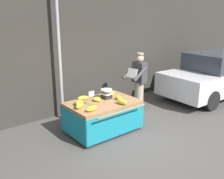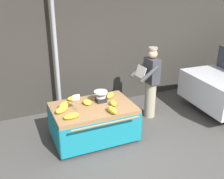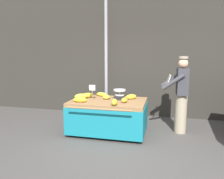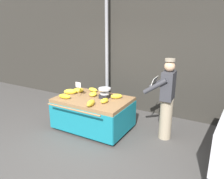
{
  "view_description": "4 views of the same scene",
  "coord_description": "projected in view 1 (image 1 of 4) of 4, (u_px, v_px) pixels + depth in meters",
  "views": [
    {
      "loc": [
        -3.76,
        -3.5,
        2.73
      ],
      "look_at": [
        -0.09,
        1.08,
        0.99
      ],
      "focal_mm": 40.6,
      "sensor_mm": 36.0,
      "label": 1
    },
    {
      "loc": [
        -1.99,
        -3.57,
        3.14
      ],
      "look_at": [
        0.03,
        1.07,
        1.03
      ],
      "focal_mm": 43.19,
      "sensor_mm": 36.0,
      "label": 2
    },
    {
      "loc": [
        0.81,
        -3.62,
        1.79
      ],
      "look_at": [
        -0.3,
        1.0,
        1.0
      ],
      "focal_mm": 35.57,
      "sensor_mm": 36.0,
      "label": 3
    },
    {
      "loc": [
        2.32,
        -2.88,
        2.42
      ],
      "look_at": [
        0.04,
        1.17,
        0.99
      ],
      "focal_mm": 35.86,
      "sensor_mm": 36.0,
      "label": 4
    }
  ],
  "objects": [
    {
      "name": "banana_bunch_7",
      "position": [
        79.0,
        102.0,
        5.76
      ],
      "size": [
        0.31,
        0.31,
        0.11
      ],
      "primitive_type": "ellipsoid",
      "rotation": [
        0.0,
        0.0,
        2.39
      ],
      "color": "gold",
      "rests_on": "banana_cart"
    },
    {
      "name": "ground_plane",
      "position": [
        146.0,
        142.0,
        5.65
      ],
      "size": [
        60.0,
        60.0,
        0.0
      ],
      "primitive_type": "plane",
      "color": "#423F3D"
    },
    {
      "name": "vendor_person",
      "position": [
        139.0,
        83.0,
        7.17
      ],
      "size": [
        0.59,
        0.53,
        1.71
      ],
      "color": "gray",
      "rests_on": "ground"
    },
    {
      "name": "banana_bunch_1",
      "position": [
        119.0,
        98.0,
        6.11
      ],
      "size": [
        0.15,
        0.23,
        0.1
      ],
      "primitive_type": "ellipsoid",
      "rotation": [
        0.0,
        0.0,
        3.01
      ],
      "color": "gold",
      "rests_on": "banana_cart"
    },
    {
      "name": "street_pole",
      "position": [
        59.0,
        57.0,
        6.45
      ],
      "size": [
        0.09,
        0.09,
        3.39
      ],
      "primitive_type": "cylinder",
      "color": "gray",
      "rests_on": "ground"
    },
    {
      "name": "banana_bunch_5",
      "position": [
        80.0,
        105.0,
        5.57
      ],
      "size": [
        0.32,
        0.26,
        0.13
      ],
      "primitive_type": "ellipsoid",
      "rotation": [
        0.0,
        0.0,
        2.14
      ],
      "color": "yellow",
      "rests_on": "banana_cart"
    },
    {
      "name": "banana_bunch_6",
      "position": [
        92.0,
        109.0,
        5.4
      ],
      "size": [
        0.3,
        0.15,
        0.11
      ],
      "primitive_type": "ellipsoid",
      "rotation": [
        0.0,
        0.0,
        1.68
      ],
      "color": "gold",
      "rests_on": "banana_cart"
    },
    {
      "name": "banana_cart",
      "position": [
        103.0,
        110.0,
        6.04
      ],
      "size": [
        1.67,
        1.3,
        0.75
      ],
      "color": "olive",
      "rests_on": "ground"
    },
    {
      "name": "back_wall",
      "position": [
        78.0,
        49.0,
        7.19
      ],
      "size": [
        16.0,
        0.24,
        3.54
      ],
      "primitive_type": "cube",
      "color": "#2D2B26",
      "rests_on": "ground"
    },
    {
      "name": "weighing_scale",
      "position": [
        107.0,
        94.0,
        6.19
      ],
      "size": [
        0.28,
        0.28,
        0.23
      ],
      "color": "black",
      "rests_on": "banana_cart"
    },
    {
      "name": "banana_bunch_2",
      "position": [
        122.0,
        102.0,
        5.79
      ],
      "size": [
        0.15,
        0.3,
        0.13
      ],
      "primitive_type": "ellipsoid",
      "rotation": [
        0.0,
        0.0,
        0.13
      ],
      "color": "gold",
      "rests_on": "banana_cart"
    },
    {
      "name": "banana_bunch_4",
      "position": [
        112.0,
        93.0,
        6.43
      ],
      "size": [
        0.28,
        0.25,
        0.11
      ],
      "primitive_type": "ellipsoid",
      "rotation": [
        0.0,
        0.0,
        2.24
      ],
      "color": "gold",
      "rests_on": "banana_cart"
    },
    {
      "name": "parked_car",
      "position": [
        214.0,
        75.0,
        8.61
      ],
      "size": [
        3.99,
        1.91,
        1.51
      ],
      "color": "#BCBCC1",
      "rests_on": "ground"
    },
    {
      "name": "price_sign",
      "position": [
        91.0,
        95.0,
        5.66
      ],
      "size": [
        0.14,
        0.01,
        0.34
      ],
      "color": "#997A51",
      "rests_on": "banana_cart"
    },
    {
      "name": "banana_bunch_3",
      "position": [
        83.0,
        98.0,
        6.12
      ],
      "size": [
        0.29,
        0.19,
        0.09
      ],
      "primitive_type": "ellipsoid",
      "rotation": [
        0.0,
        0.0,
        1.32
      ],
      "color": "yellow",
      "rests_on": "banana_cart"
    },
    {
      "name": "banana_bunch_0",
      "position": [
        97.0,
        99.0,
        6.02
      ],
      "size": [
        0.19,
        0.24,
        0.09
      ],
      "primitive_type": "ellipsoid",
      "rotation": [
        0.0,
        0.0,
        0.14
      ],
      "color": "yellow",
      "rests_on": "banana_cart"
    }
  ]
}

